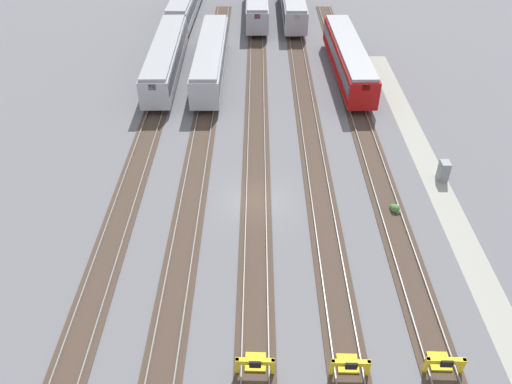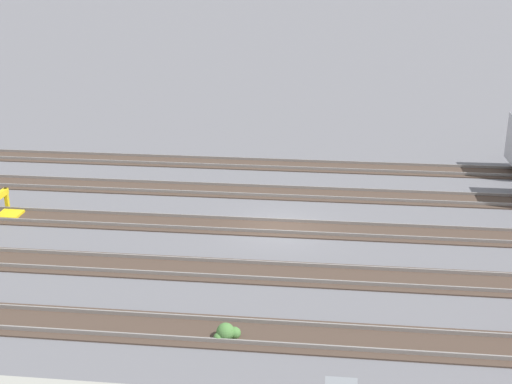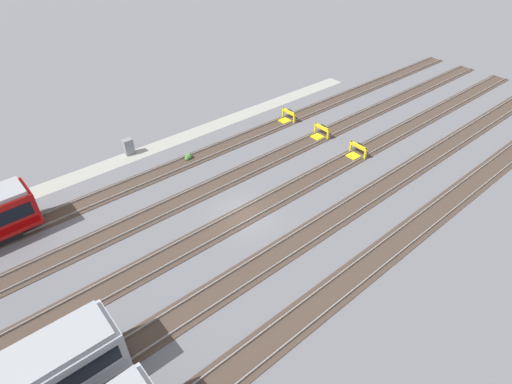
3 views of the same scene
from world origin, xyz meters
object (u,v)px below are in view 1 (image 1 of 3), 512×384
Objects in this scene: bumper_stop_nearest_track at (442,362)px; weed_clump at (395,209)px; subway_car_front_row_centre at (186,2)px; subway_car_front_row_rightmost at (166,58)px; subway_car_front_row_leftmost at (348,58)px; subway_car_front_row_right_inner at (257,2)px; subway_car_front_row_left_inner at (292,2)px; bumper_stop_middle_track at (255,363)px; bumper_stop_near_inner_track at (349,364)px; electrical_cabinet at (444,171)px; subway_car_back_row_leftmost at (211,58)px.

bumper_stop_nearest_track is 12.67m from weed_clump.
subway_car_front_row_centre is 18.81m from subway_car_front_row_rightmost.
subway_car_front_row_right_inner is at bearing 26.80° from subway_car_front_row_leftmost.
subway_car_front_row_leftmost reaches higher than bumper_stop_nearest_track.
weed_clump is (-22.63, -0.36, -1.80)m from subway_car_front_row_leftmost.
subway_car_front_row_left_inner is 8.98× the size of bumper_stop_middle_track.
weed_clump is at bearing -22.01° from bumper_stop_near_inner_track.
weed_clump is (12.80, -5.17, -0.27)m from bumper_stop_near_inner_track.
subway_car_front_row_rightmost is 19.62× the size of weed_clump.
bumper_stop_middle_track is at bearing -169.92° from subway_car_front_row_centre.
subway_car_front_row_centre is 11.29× the size of electrical_cabinet.
subway_car_front_row_rightmost and subway_car_back_row_leftmost have the same top height.
subway_car_front_row_rightmost is 36.67m from bumper_stop_middle_track.
bumper_stop_near_inner_track is at bearing 172.26° from subway_car_front_row_leftmost.
subway_car_back_row_leftmost is 36.75m from bumper_stop_near_inner_track.
electrical_cabinet is at bearing -41.04° from bumper_stop_middle_track.
subway_car_front_row_right_inner reaches higher than bumper_stop_middle_track.
bumper_stop_near_inner_track is 19.31m from electrical_cabinet.
subway_car_front_row_right_inner reaches higher than bumper_stop_nearest_track.
subway_car_front_row_left_inner and subway_car_back_row_leftmost have the same top height.
bumper_stop_nearest_track is at bearing -89.58° from bumper_stop_middle_track.
subway_car_back_row_leftmost is at bearing 90.00° from subway_car_front_row_leftmost.
bumper_stop_nearest_track is at bearing -174.91° from subway_car_front_row_left_inner.
subway_car_front_row_rightmost is at bearing 15.18° from bumper_stop_middle_track.
subway_car_back_row_leftmost is at bearing 165.91° from subway_car_front_row_right_inner.
electrical_cabinet is at bearing -127.88° from subway_car_front_row_rightmost.
bumper_stop_near_inner_track is at bearing -165.10° from subway_car_front_row_centre.
electrical_cabinet reaches higher than weed_clump.
subway_car_front_row_rightmost is 9.00× the size of bumper_stop_middle_track.
subway_car_front_row_leftmost is 9.01× the size of bumper_stop_near_inner_track.
electrical_cabinet is (-18.72, -24.07, -1.24)m from subway_car_front_row_rightmost.
subway_car_back_row_leftmost is (-18.81, -4.80, 0.00)m from subway_car_front_row_centre.
bumper_stop_middle_track is (-54.47, -0.04, -1.53)m from subway_car_front_row_right_inner.
subway_car_front_row_left_inner is 11.25× the size of electrical_cabinet.
subway_car_front_row_rightmost is at bearing 90.00° from subway_car_front_row_leftmost.
electrical_cabinet reaches higher than bumper_stop_middle_track.
subway_car_front_row_leftmost and subway_car_front_row_left_inner have the same top height.
subway_car_front_row_left_inner is at bearing 7.12° from weed_clump.
bumper_stop_middle_track is at bearing 138.96° from electrical_cabinet.
subway_car_front_row_centre is 55.04m from bumper_stop_middle_track.
subway_car_front_row_leftmost is 9.01× the size of bumper_stop_nearest_track.
weed_clump is at bearing -146.80° from subway_car_back_row_leftmost.
subway_car_front_row_leftmost reaches higher than bumper_stop_near_inner_track.
subway_car_front_row_centre is at bearing 14.90° from bumper_stop_near_inner_track.
weed_clump is (-41.74, -10.01, -1.80)m from subway_car_front_row_right_inner.
subway_car_front_row_centre is at bearing 45.66° from subway_car_front_row_leftmost.
subway_car_front_row_leftmost is 1.00× the size of subway_car_front_row_rightmost.
subway_car_front_row_rightmost is at bearing 22.11° from bumper_stop_near_inner_track.
subway_car_front_row_leftmost and subway_car_front_row_centre have the same top height.
subway_car_front_row_left_inner is 38.85m from electrical_cabinet.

